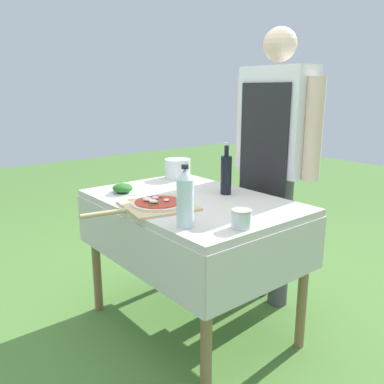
{
  "coord_description": "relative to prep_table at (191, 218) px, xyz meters",
  "views": [
    {
      "loc": [
        1.69,
        -1.36,
        1.39
      ],
      "look_at": [
        0.01,
        0.0,
        0.83
      ],
      "focal_mm": 38.0,
      "sensor_mm": 36.0,
      "label": 1
    }
  ],
  "objects": [
    {
      "name": "mixing_tub",
      "position": [
        -0.48,
        0.27,
        0.18
      ],
      "size": [
        0.17,
        0.17,
        0.13
      ],
      "primitive_type": "cylinder",
      "color": "silver",
      "rests_on": "prep_table"
    },
    {
      "name": "sauce_jar",
      "position": [
        0.51,
        -0.13,
        0.15
      ],
      "size": [
        0.09,
        0.09,
        0.08
      ],
      "color": "silver",
      "rests_on": "prep_table"
    },
    {
      "name": "ground_plane",
      "position": [
        0.0,
        0.0,
        -0.68
      ],
      "size": [
        12.0,
        12.0,
        0.0
      ],
      "primitive_type": "plane",
      "color": "#517F38"
    },
    {
      "name": "water_bottle",
      "position": [
        0.34,
        -0.31,
        0.24
      ],
      "size": [
        0.08,
        0.08,
        0.28
      ],
      "color": "silver",
      "rests_on": "prep_table"
    },
    {
      "name": "herb_container",
      "position": [
        -0.35,
        -0.23,
        0.14
      ],
      "size": [
        0.2,
        0.19,
        0.06
      ],
      "rotation": [
        0.0,
        0.0,
        -0.46
      ],
      "color": "silver",
      "rests_on": "prep_table"
    },
    {
      "name": "prep_table",
      "position": [
        0.0,
        0.0,
        0.0
      ],
      "size": [
        1.19,
        0.82,
        0.79
      ],
      "color": "beige",
      "rests_on": "ground"
    },
    {
      "name": "person_cook",
      "position": [
        0.06,
        0.62,
        0.34
      ],
      "size": [
        0.65,
        0.22,
        1.74
      ],
      "rotation": [
        0.0,
        0.0,
        3.12
      ],
      "color": "#4C4C51",
      "rests_on": "ground"
    },
    {
      "name": "oil_bottle",
      "position": [
        0.04,
        0.22,
        0.23
      ],
      "size": [
        0.06,
        0.06,
        0.3
      ],
      "color": "black",
      "rests_on": "prep_table"
    },
    {
      "name": "pizza_on_peel",
      "position": [
        0.01,
        -0.25,
        0.12
      ],
      "size": [
        0.4,
        0.6,
        0.06
      ],
      "rotation": [
        0.0,
        0.0,
        -0.2
      ],
      "color": "#D1B27F",
      "rests_on": "prep_table"
    }
  ]
}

